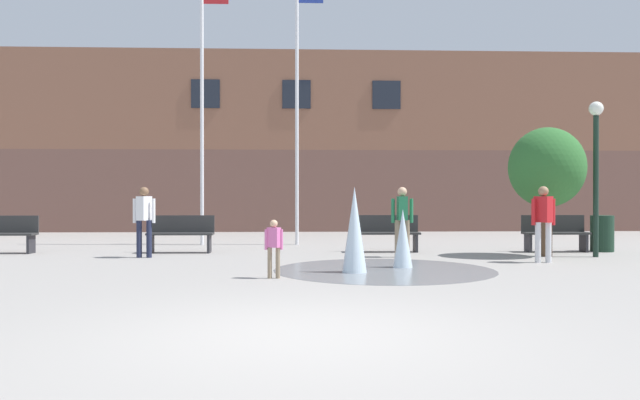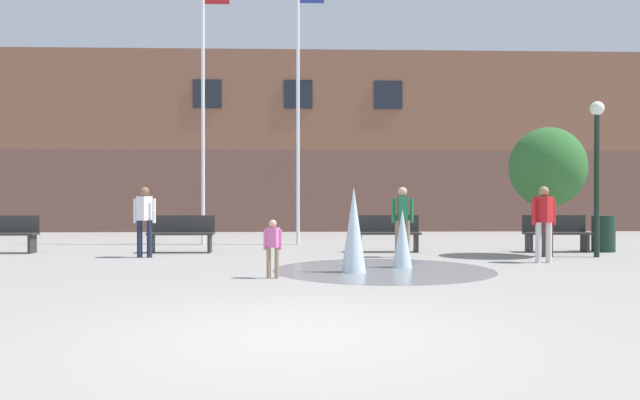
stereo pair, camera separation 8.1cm
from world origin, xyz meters
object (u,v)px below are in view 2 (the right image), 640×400
(park_bench_near_trashcan, at_px, (387,233))
(flagpole_right, at_px, (299,100))
(child_running, at_px, (273,244))
(street_tree_near_building, at_px, (548,168))
(flagpole_left, at_px, (204,101))
(park_bench_under_left_flagpole, at_px, (181,233))
(park_bench_far_left, at_px, (4,233))
(adult_near_bench, at_px, (402,216))
(trash_can, at_px, (603,234))
(park_bench_far_right, at_px, (556,233))
(teen_by_trashcan, at_px, (544,218))
(adult_watching, at_px, (145,216))
(lamp_post_right_lane, at_px, (597,154))

(park_bench_near_trashcan, relative_size, flagpole_right, 0.21)
(child_running, bearing_deg, street_tree_near_building, -117.93)
(park_bench_near_trashcan, relative_size, flagpole_left, 0.21)
(park_bench_under_left_flagpole, distance_m, street_tree_near_building, 8.81)
(park_bench_far_left, xyz_separation_m, child_running, (6.72, -4.88, 0.10))
(adult_near_bench, distance_m, street_tree_near_building, 3.54)
(flagpole_right, xyz_separation_m, trash_can, (7.59, -2.50, -3.66))
(park_bench_near_trashcan, height_order, flagpole_left, flagpole_left)
(park_bench_under_left_flagpole, distance_m, park_bench_far_right, 9.25)
(park_bench_under_left_flagpole, relative_size, park_bench_far_right, 1.00)
(teen_by_trashcan, bearing_deg, street_tree_near_building, -55.42)
(park_bench_under_left_flagpole, relative_size, street_tree_near_building, 0.54)
(park_bench_near_trashcan, bearing_deg, park_bench_far_right, -2.04)
(park_bench_far_left, distance_m, flagpole_right, 8.38)
(adult_near_bench, height_order, adult_watching, same)
(trash_can, bearing_deg, lamp_post_right_lane, -121.30)
(park_bench_far_right, bearing_deg, street_tree_near_building, -120.62)
(teen_by_trashcan, bearing_deg, child_running, 81.82)
(park_bench_far_left, xyz_separation_m, trash_can, (14.75, -0.10, -0.03))
(park_bench_far_right, bearing_deg, flagpole_left, 164.31)
(trash_can, height_order, street_tree_near_building, street_tree_near_building)
(park_bench_far_left, height_order, teen_by_trashcan, teen_by_trashcan)
(park_bench_under_left_flagpole, height_order, street_tree_near_building, street_tree_near_building)
(child_running, distance_m, teen_by_trashcan, 5.98)
(adult_near_bench, height_order, flagpole_left, flagpole_left)
(park_bench_under_left_flagpole, xyz_separation_m, flagpole_right, (2.88, 2.42, 3.63))
(trash_can, distance_m, street_tree_near_building, 2.73)
(park_bench_under_left_flagpole, relative_size, park_bench_near_trashcan, 1.00)
(park_bench_far_left, distance_m, adult_watching, 3.91)
(adult_near_bench, xyz_separation_m, flagpole_right, (-2.34, 3.77, 3.18))
(park_bench_far_left, height_order, park_bench_near_trashcan, same)
(flagpole_left, bearing_deg, child_running, -72.84)
(teen_by_trashcan, distance_m, street_tree_near_building, 1.84)
(park_bench_under_left_flagpole, xyz_separation_m, street_tree_near_building, (8.58, -1.26, 1.55))
(park_bench_under_left_flagpole, xyz_separation_m, park_bench_near_trashcan, (5.07, 0.02, 0.00))
(adult_watching, height_order, lamp_post_right_lane, lamp_post_right_lane)
(park_bench_far_right, xyz_separation_m, trash_can, (1.22, 0.04, -0.03))
(park_bench_far_left, bearing_deg, street_tree_near_building, -5.66)
(park_bench_far_left, relative_size, street_tree_near_building, 0.54)
(teen_by_trashcan, xyz_separation_m, flagpole_right, (-5.08, 5.02, 3.18))
(adult_near_bench, bearing_deg, trash_can, 103.78)
(child_running, relative_size, adult_watching, 0.62)
(teen_by_trashcan, relative_size, adult_watching, 1.00)
(park_bench_under_left_flagpole, bearing_deg, park_bench_far_right, -0.80)
(park_bench_far_left, bearing_deg, flagpole_right, 18.58)
(park_bench_far_left, distance_m, park_bench_under_left_flagpole, 4.28)
(trash_can, bearing_deg, adult_near_bench, -166.40)
(teen_by_trashcan, height_order, street_tree_near_building, street_tree_near_building)
(park_bench_near_trashcan, bearing_deg, adult_watching, -167.71)
(flagpole_left, distance_m, street_tree_near_building, 9.39)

